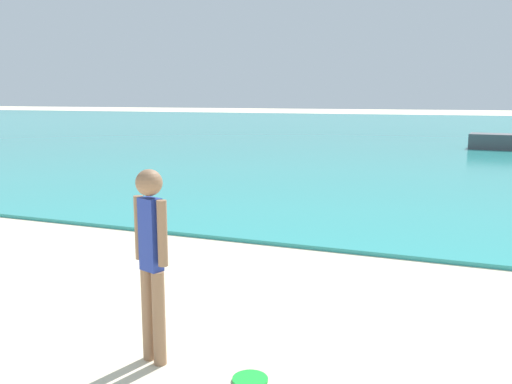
{
  "coord_description": "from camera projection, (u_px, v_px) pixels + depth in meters",
  "views": [
    {
      "loc": [
        2.38,
        3.9,
        2.13
      ],
      "look_at": [
        0.02,
        9.84,
        1.02
      ],
      "focal_mm": 38.41,
      "sensor_mm": 36.0,
      "label": 1
    }
  ],
  "objects": [
    {
      "name": "water",
      "position": [
        434.0,
        130.0,
        35.32
      ],
      "size": [
        160.0,
        60.0,
        0.06
      ],
      "primitive_type": "cube",
      "color": "teal",
      "rests_on": "ground"
    },
    {
      "name": "person_standing",
      "position": [
        151.0,
        255.0,
        4.32
      ],
      "size": [
        0.35,
        0.21,
        1.58
      ],
      "rotation": [
        0.0,
        0.0,
        2.8
      ],
      "color": "#936B4C",
      "rests_on": "ground"
    },
    {
      "name": "frisbee",
      "position": [
        250.0,
        380.0,
        4.16
      ],
      "size": [
        0.27,
        0.27,
        0.03
      ],
      "primitive_type": "cylinder",
      "color": "green",
      "rests_on": "ground"
    }
  ]
}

